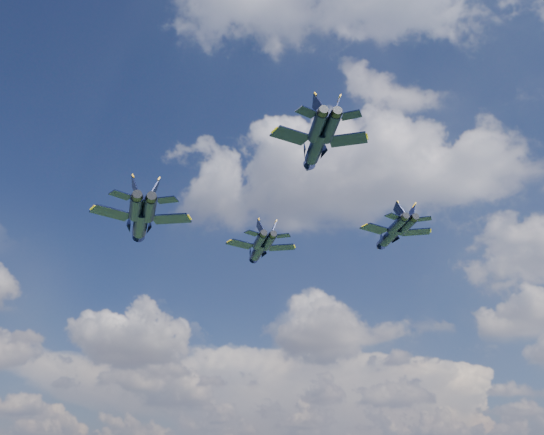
{
  "coord_description": "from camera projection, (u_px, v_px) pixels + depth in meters",
  "views": [
    {
      "loc": [
        30.71,
        -70.77,
        27.16
      ],
      "look_at": [
        6.65,
        6.82,
        63.52
      ],
      "focal_mm": 40.0,
      "sensor_mm": 36.0,
      "label": 1
    }
  ],
  "objects": [
    {
      "name": "jet_slot",
      "position": [
        316.0,
        148.0,
        74.57
      ],
      "size": [
        11.23,
        15.41,
        3.68
      ],
      "rotation": [
        0.0,
        0.0,
        0.43
      ],
      "color": "black"
    },
    {
      "name": "jet_left",
      "position": [
        140.0,
        223.0,
        87.85
      ],
      "size": [
        13.47,
        17.8,
        4.37
      ],
      "rotation": [
        0.0,
        0.0,
        0.55
      ],
      "color": "black"
    },
    {
      "name": "jet_lead",
      "position": [
        258.0,
        251.0,
        107.05
      ],
      "size": [
        11.64,
        15.56,
        3.79
      ],
      "rotation": [
        0.0,
        0.0,
        0.52
      ],
      "color": "black"
    },
    {
      "name": "jet_right",
      "position": [
        390.0,
        236.0,
        91.79
      ],
      "size": [
        10.41,
        14.03,
        3.4
      ],
      "rotation": [
        0.0,
        0.0,
        0.5
      ],
      "color": "black"
    }
  ]
}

